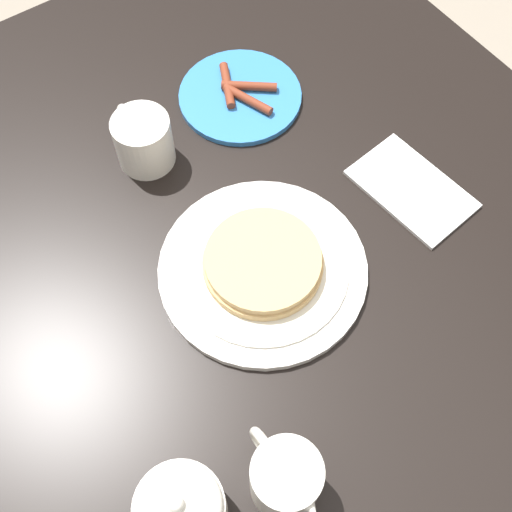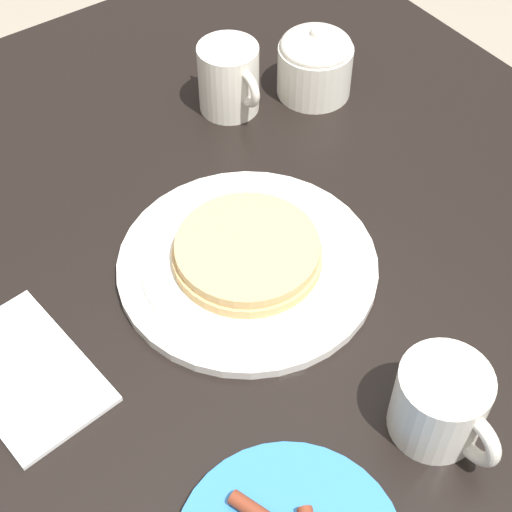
# 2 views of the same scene
# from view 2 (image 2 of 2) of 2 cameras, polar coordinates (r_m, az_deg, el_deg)

# --- Properties ---
(dining_table) EXTENTS (1.24, 1.08, 0.73)m
(dining_table) POSITION_cam_2_polar(r_m,az_deg,el_deg) (0.93, 0.07, -7.44)
(dining_table) COLOR black
(dining_table) RESTS_ON ground_plane
(pancake_plate) EXTENTS (0.29, 0.29, 0.04)m
(pancake_plate) POSITION_cam_2_polar(r_m,az_deg,el_deg) (0.86, -0.63, -0.27)
(pancake_plate) COLOR white
(pancake_plate) RESTS_ON dining_table
(coffee_mug) EXTENTS (0.12, 0.09, 0.08)m
(coffee_mug) POSITION_cam_2_polar(r_m,az_deg,el_deg) (0.74, 13.37, -10.43)
(coffee_mug) COLOR silver
(coffee_mug) RESTS_ON dining_table
(creamer_pitcher) EXTENTS (0.12, 0.08, 0.10)m
(creamer_pitcher) POSITION_cam_2_polar(r_m,az_deg,el_deg) (1.04, -2.02, 12.92)
(creamer_pitcher) COLOR silver
(creamer_pitcher) RESTS_ON dining_table
(sugar_bowl) EXTENTS (0.10, 0.10, 0.10)m
(sugar_bowl) POSITION_cam_2_polar(r_m,az_deg,el_deg) (1.07, 4.32, 13.85)
(sugar_bowl) COLOR silver
(sugar_bowl) RESTS_ON dining_table
(napkin) EXTENTS (0.19, 0.13, 0.01)m
(napkin) POSITION_cam_2_polar(r_m,az_deg,el_deg) (0.82, -16.41, -8.17)
(napkin) COLOR white
(napkin) RESTS_ON dining_table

